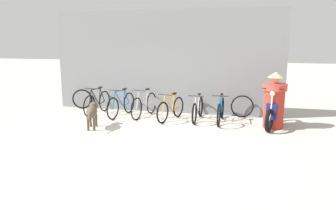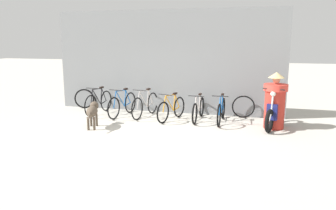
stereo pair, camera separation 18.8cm
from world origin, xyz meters
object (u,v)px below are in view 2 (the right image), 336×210
bicycle_5 (221,111)px  stray_dog (93,111)px  motorcycle (275,112)px  spare_tire_left (84,99)px  bicycle_4 (198,109)px  bicycle_1 (122,105)px  bicycle_2 (145,105)px  bicycle_3 (171,109)px  spare_tire_right (243,107)px  person_in_robes (275,101)px  bicycle_0 (99,102)px

bicycle_5 → stray_dog: bicycle_5 is taller
motorcycle → spare_tire_left: bearing=-82.7°
bicycle_5 → motorcycle: size_ratio=0.94×
bicycle_4 → motorcycle: 2.24m
stray_dog → bicycle_4: bearing=-78.2°
bicycle_1 → spare_tire_left: size_ratio=2.45×
stray_dog → bicycle_2: bearing=-49.4°
bicycle_4 → bicycle_2: bearing=-90.5°
bicycle_3 → bicycle_4: 0.82m
bicycle_4 → spare_tire_right: size_ratio=2.38×
bicycle_1 → motorcycle: 4.69m
bicycle_4 → person_in_robes: person_in_robes is taller
bicycle_4 → motorcycle: bearing=83.9°
bicycle_0 → motorcycle: 5.59m
bicycle_3 → bicycle_4: size_ratio=0.92×
bicycle_0 → bicycle_5: size_ratio=0.99×
bicycle_1 → bicycle_5: bearing=96.5°
stray_dog → bicycle_0: bearing=2.9°
person_in_robes → spare_tire_left: (-6.47, 1.03, -0.42)m
bicycle_4 → spare_tire_left: (-4.28, 0.69, 0.01)m
bicycle_0 → bicycle_3: 2.58m
bicycle_0 → person_in_robes: (5.56, -0.38, 0.39)m
bicycle_3 → spare_tire_left: bearing=-88.1°
bicycle_2 → stray_dog: bearing=-22.0°
person_in_robes → bicycle_2: bearing=-39.9°
spare_tire_left → bicycle_2: bearing=-14.2°
stray_dog → person_in_robes: size_ratio=0.76×
bicycle_0 → bicycle_5: 4.08m
bicycle_1 → person_in_robes: person_in_robes is taller
bicycle_1 → bicycle_3: bicycle_1 is taller
person_in_robes → bicycle_1: bearing=-37.5°
bicycle_0 → stray_dog: size_ratio=1.41×
motorcycle → stray_dog: 5.10m
stray_dog → motorcycle: bearing=-93.8°
stray_dog → person_in_robes: (4.90, 1.26, 0.30)m
bicycle_2 → bicycle_4: bicycle_2 is taller
motorcycle → spare_tire_right: (-0.91, 0.97, -0.10)m
bicycle_0 → spare_tire_left: bearing=-121.6°
bicycle_1 → person_in_robes: size_ratio=1.10×
bicycle_2 → stray_dog: 1.92m
bicycle_0 → bicycle_5: bearing=91.7°
bicycle_3 → spare_tire_right: (2.11, 0.88, 0.01)m
bicycle_4 → spare_tire_left: bearing=-98.0°
stray_dog → bicycle_3: bearing=-72.4°
bicycle_0 → spare_tire_right: size_ratio=2.35×
bicycle_2 → motorcycle: size_ratio=0.97×
bicycle_1 → motorcycle: size_ratio=0.96×
motorcycle → spare_tire_right: size_ratio=2.52×
bicycle_1 → spare_tire_right: (3.78, 0.76, -0.02)m
bicycle_1 → bicycle_2: 0.75m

